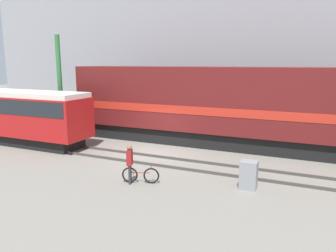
# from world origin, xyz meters

# --- Properties ---
(ground_plane) EXTENTS (120.00, 120.00, 0.00)m
(ground_plane) POSITION_xyz_m (0.00, 0.00, 0.00)
(ground_plane) COLOR gray
(track_near) EXTENTS (60.00, 1.51, 0.14)m
(track_near) POSITION_xyz_m (0.00, -1.28, 0.07)
(track_near) COLOR #47423D
(track_near) RESTS_ON ground
(track_far) EXTENTS (60.00, 1.51, 0.14)m
(track_far) POSITION_xyz_m (0.00, 3.50, 0.07)
(track_far) COLOR #47423D
(track_far) RESTS_ON ground
(building_backdrop) EXTENTS (43.52, 6.00, 11.61)m
(building_backdrop) POSITION_xyz_m (0.00, 11.69, 5.81)
(building_backdrop) COLOR #99999E
(building_backdrop) RESTS_ON ground
(freight_locomotive) EXTENTS (20.53, 3.04, 5.58)m
(freight_locomotive) POSITION_xyz_m (3.46, 3.50, 2.61)
(freight_locomotive) COLOR black
(freight_locomotive) RESTS_ON ground
(streetcar) EXTENTS (9.64, 2.54, 3.46)m
(streetcar) POSITION_xyz_m (-8.78, -1.28, 1.98)
(streetcar) COLOR black
(streetcar) RESTS_ON ground
(bicycle) EXTENTS (1.61, 0.66, 0.77)m
(bicycle) POSITION_xyz_m (1.70, -4.40, 0.36)
(bicycle) COLOR black
(bicycle) RESTS_ON ground
(person) EXTENTS (0.32, 0.41, 1.77)m
(person) POSITION_xyz_m (1.32, -4.67, 1.08)
(person) COLOR #333333
(person) RESTS_ON ground
(utility_pole_left) EXTENTS (0.32, 0.32, 7.08)m
(utility_pole_left) POSITION_xyz_m (-7.60, 1.11, 3.54)
(utility_pole_left) COLOR #2D7238
(utility_pole_left) RESTS_ON ground
(signal_box) EXTENTS (0.70, 0.60, 1.20)m
(signal_box) POSITION_xyz_m (6.16, -3.09, 0.60)
(signal_box) COLOR gray
(signal_box) RESTS_ON ground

